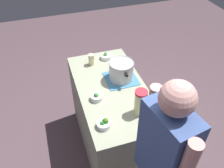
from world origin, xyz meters
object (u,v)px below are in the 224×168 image
Objects in this scene: broccoli_bowl_front at (97,97)px; mason_jar at (91,60)px; lemonade_pitcher at (140,102)px; broccoli_bowl_center at (104,124)px; cooking_pot at (121,70)px; broccoli_bowl_back at (106,56)px.

mason_jar is at bearing 170.48° from broccoli_bowl_front.
lemonade_pitcher is 2.15× the size of broccoli_bowl_center.
cooking_pot is at bearing 179.76° from lemonade_pitcher.
cooking_pot is 2.65× the size of broccoli_bowl_back.
broccoli_bowl_center is at bearing -81.46° from lemonade_pitcher.
cooking_pot is 1.28× the size of lemonade_pitcher.
broccoli_bowl_back is (-0.89, -0.04, -0.10)m from lemonade_pitcher.
broccoli_bowl_center is (0.33, -0.03, 0.00)m from broccoli_bowl_front.
lemonade_pitcher is at bearing 98.54° from broccoli_bowl_center.
cooking_pot is at bearing 5.73° from broccoli_bowl_back.
broccoli_bowl_back is at bearing 108.46° from mason_jar.
cooking_pot reaches higher than broccoli_bowl_center.
cooking_pot is 2.51× the size of mason_jar.
lemonade_pitcher reaches higher than broccoli_bowl_center.
cooking_pot is 0.41m from mason_jar.
broccoli_bowl_front is at bearing -131.27° from lemonade_pitcher.
broccoli_bowl_back is (-0.41, -0.04, -0.08)m from cooking_pot.
cooking_pot is 0.49m from lemonade_pitcher.
broccoli_bowl_front is at bearing -9.52° from mason_jar.
mason_jar reaches higher than broccoli_bowl_back.
mason_jar is at bearing -71.54° from broccoli_bowl_back.
cooking_pot is 2.76× the size of broccoli_bowl_center.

